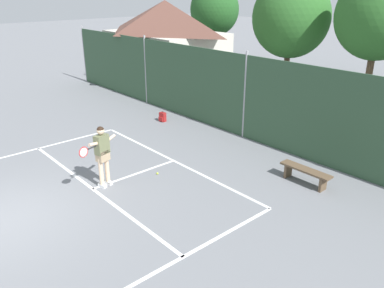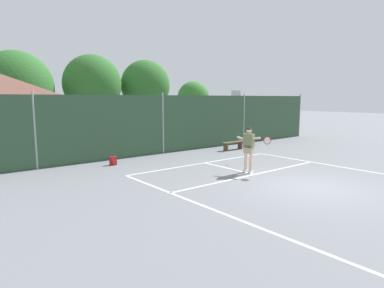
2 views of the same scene
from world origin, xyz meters
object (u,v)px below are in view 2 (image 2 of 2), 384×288
backpack_red (113,161)px  courtside_bench (233,144)px  basketball_hoop (235,108)px  tennis_player (249,146)px  tennis_ball (228,164)px

backpack_red → courtside_bench: 7.45m
basketball_hoop → courtside_bench: size_ratio=2.22×
basketball_hoop → tennis_player: 10.34m
tennis_player → backpack_red: 6.17m
tennis_player → basketball_hoop: bearing=46.9°
tennis_ball → basketball_hoop: bearing=41.7°
backpack_red → courtside_bench: (7.44, -0.34, 0.17)m
tennis_ball → courtside_bench: 4.50m
tennis_player → tennis_ball: (0.41, 1.61, -1.08)m
tennis_player → courtside_bench: tennis_player is taller
backpack_red → tennis_player: bearing=-53.4°
tennis_player → backpack_red: bearing=126.6°
basketball_hoop → backpack_red: bearing=-166.3°
basketball_hoop → backpack_red: basketball_hoop is taller
backpack_red → basketball_hoop: bearing=13.7°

